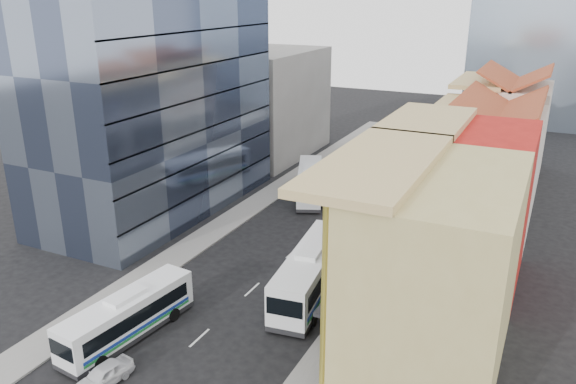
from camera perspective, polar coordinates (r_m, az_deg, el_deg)
The scene contains 14 objects.
ground at distance 37.60m, azimuth -9.87°, elevation -15.16°, with size 200.00×200.00×0.00m, color black.
sidewalk_right at distance 52.23m, azimuth 12.24°, elevation -4.75°, with size 3.00×90.00×0.15m, color slate.
sidewalk_left at distance 58.04m, azimuth -4.21°, elevation -1.79°, with size 3.00×90.00×0.15m, color slate.
shophouse_tan at distance 33.66m, azimuth 14.88°, elevation -8.09°, with size 8.00×14.00×12.00m, color tan.
shophouse_red at distance 44.57m, azimuth 18.04°, elevation -1.39°, with size 8.00×10.00×12.00m, color #B01B13.
shophouse_cream_near at distance 53.83m, azimuth 19.47°, elevation 0.92°, with size 8.00×9.00×10.00m, color beige.
shophouse_cream_mid at distance 62.44m, azimuth 20.54°, elevation 3.31°, with size 8.00×9.00×10.00m, color beige.
shophouse_cream_far at distance 72.48m, azimuth 21.52°, elevation 5.75°, with size 8.00×12.00×11.00m, color beige.
office_tower at distance 56.77m, azimuth -13.82°, elevation 12.80°, with size 12.00×26.00×30.00m, color #364056.
office_block_far at distance 76.49m, azimuth -1.73°, elevation 8.95°, with size 10.00×18.00×14.00m, color gray.
bus_left_near at distance 38.51m, azimuth -15.97°, elevation -11.94°, with size 2.34×10.00×3.21m, color white, non-canonical shape.
bus_left_far at distance 61.25m, azimuth 2.23°, elevation 1.10°, with size 2.57×10.96×3.51m, color silver, non-canonical shape.
bus_right at distance 41.68m, azimuth 2.38°, elevation -8.01°, with size 2.83×12.07×3.87m, color white, non-canonical shape.
sedan_left at distance 35.38m, azimuth -18.22°, elevation -17.25°, with size 1.47×3.63×1.23m, color silver.
Camera 1 is at (18.84, -24.56, 21.35)m, focal length 35.00 mm.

